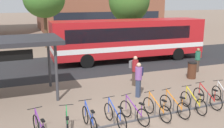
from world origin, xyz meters
TOP-DOWN VIEW (x-y plane):
  - ground at (0.00, 0.00)m, footprint 200.00×200.00m
  - bus_lane_asphalt at (0.00, 9.55)m, footprint 80.00×7.20m
  - city_bus at (4.39, 9.55)m, footprint 12.10×2.97m
  - bike_rack at (0.54, -0.23)m, footprint 9.16×0.48m
  - parked_bicycle_green_1 at (-2.65, -0.46)m, footprint 0.52×1.71m
  - parked_bicycle_blue_2 at (-1.79, -0.25)m, footprint 0.52×1.72m
  - parked_bicycle_blue_3 at (-0.79, -0.28)m, footprint 0.52×1.71m
  - parked_bicycle_purple_4 at (0.03, -0.25)m, footprint 0.65×1.67m
  - parked_bicycle_orange_5 at (1.02, -0.28)m, footprint 0.52×1.70m
  - parked_bicycle_orange_6 at (1.87, -0.28)m, footprint 0.55×1.70m
  - parked_bicycle_yellow_7 at (2.85, -0.24)m, footprint 0.52×1.72m
  - parked_bicycle_red_8 at (3.77, -0.05)m, footprint 0.52×1.72m
  - parked_bicycle_white_9 at (4.65, -0.12)m, footprint 0.52×1.72m
  - commuter_red_pack_0 at (7.16, 4.83)m, footprint 0.60×0.54m
  - commuter_navy_pack_1 at (1.42, 2.13)m, footprint 0.58×0.59m
  - commuter_grey_pack_2 at (1.99, 3.75)m, footprint 0.47×0.60m
  - trash_bin at (5.87, 3.74)m, footprint 0.55×0.55m
  - street_tree_1 at (6.63, 14.68)m, footprint 3.98×3.98m

SIDE VIEW (x-z plane):
  - ground at x=0.00m, z-range 0.00..0.00m
  - bus_lane_asphalt at x=0.00m, z-range 0.00..0.01m
  - bike_rack at x=0.54m, z-range -0.26..0.44m
  - parked_bicycle_green_1 at x=-2.65m, z-range -0.11..0.88m
  - parked_bicycle_blue_2 at x=-1.79m, z-range -0.11..0.88m
  - parked_bicycle_blue_3 at x=-0.79m, z-range -0.11..0.88m
  - parked_bicycle_purple_4 at x=0.03m, z-range -0.11..0.88m
  - parked_bicycle_orange_5 at x=1.02m, z-range -0.11..0.88m
  - parked_bicycle_orange_6 at x=1.87m, z-range -0.11..0.88m
  - parked_bicycle_yellow_7 at x=2.85m, z-range -0.11..0.88m
  - parked_bicycle_red_8 at x=3.77m, z-range -0.11..0.88m
  - parked_bicycle_white_9 at x=4.65m, z-range -0.11..0.88m
  - trash_bin at x=5.87m, z-range 0.00..1.03m
  - commuter_red_pack_0 at x=7.16m, z-range 0.12..1.74m
  - commuter_grey_pack_2 at x=1.99m, z-range 0.13..1.82m
  - commuter_navy_pack_1 at x=1.42m, z-range 0.14..1.87m
  - city_bus at x=4.39m, z-range 0.18..3.38m
  - street_tree_1 at x=6.63m, z-range 1.23..8.16m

